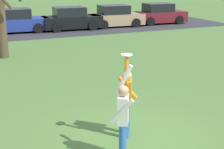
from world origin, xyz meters
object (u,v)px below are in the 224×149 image
(parked_car_tan, at_px, (115,17))
(parked_car_maroon, at_px, (159,14))
(person_defender, at_px, (123,116))
(parked_car_black, at_px, (71,19))
(person_catcher, at_px, (127,98))
(frisbee_disc, at_px, (127,55))
(parked_car_blue, at_px, (16,22))

(parked_car_tan, relative_size, parked_car_maroon, 1.00)
(parked_car_tan, bearing_deg, parked_car_maroon, 4.42)
(person_defender, bearing_deg, parked_car_black, 16.23)
(person_catcher, xyz_separation_m, frisbee_disc, (-0.11, -0.19, 1.11))
(person_defender, relative_size, parked_car_blue, 0.49)
(person_catcher, bearing_deg, frisbee_disc, -0.00)
(person_catcher, xyz_separation_m, parked_car_blue, (0.11, 17.12, -0.25))
(frisbee_disc, distance_m, parked_car_tan, 18.63)
(parked_car_blue, bearing_deg, person_defender, -89.26)
(person_catcher, distance_m, parked_car_tan, 18.36)
(frisbee_disc, height_order, parked_car_tan, frisbee_disc)
(frisbee_disc, distance_m, parked_car_black, 17.48)
(person_catcher, bearing_deg, parked_car_blue, -150.17)
(person_catcher, height_order, person_defender, person_catcher)
(person_defender, xyz_separation_m, frisbee_disc, (0.44, 0.76, 1.11))
(person_defender, distance_m, parked_car_maroon, 21.41)
(person_defender, bearing_deg, parked_car_blue, 28.09)
(frisbee_disc, bearing_deg, person_defender, -120.21)
(person_defender, distance_m, parked_car_tan, 19.46)
(parked_car_blue, distance_m, parked_car_tan, 7.18)
(frisbee_disc, distance_m, parked_car_blue, 17.37)
(parked_car_blue, distance_m, parked_car_maroon, 11.05)
(person_catcher, height_order, parked_car_tan, person_catcher)
(person_defender, height_order, parked_car_tan, person_defender)
(parked_car_black, relative_size, parked_car_tan, 1.00)
(parked_car_black, height_order, parked_car_maroon, same)
(parked_car_blue, bearing_deg, parked_car_tan, 0.68)
(person_catcher, height_order, frisbee_disc, frisbee_disc)
(person_catcher, bearing_deg, parked_car_maroon, 176.85)
(frisbee_disc, bearing_deg, parked_car_maroon, 56.68)
(frisbee_disc, xyz_separation_m, parked_car_black, (3.97, 16.97, -1.37))
(parked_car_blue, relative_size, parked_car_maroon, 1.00)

